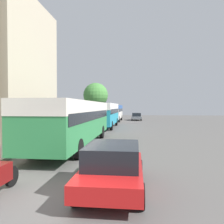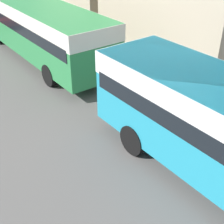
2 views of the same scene
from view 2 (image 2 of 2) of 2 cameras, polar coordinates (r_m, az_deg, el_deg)
sidewalk at (r=26.07m, az=-14.50°, el=16.83°), size 2.20×120.00×0.15m
bus_lead at (r=17.27m, az=-13.78°, el=15.75°), size 2.67×11.50×2.87m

